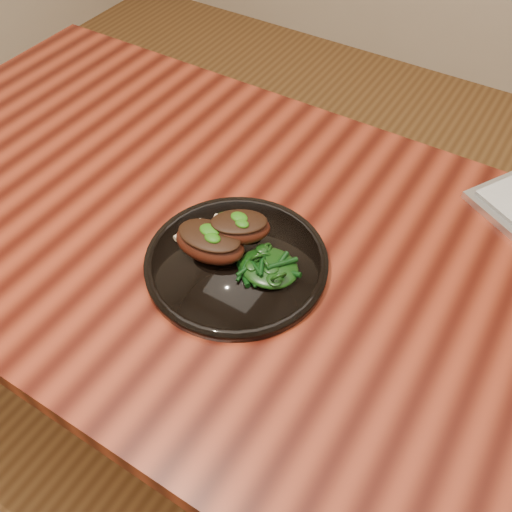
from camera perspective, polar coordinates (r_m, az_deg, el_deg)
The scene contains 6 objects.
desk at distance 1.01m, azimuth -0.10°, elevation -1.69°, with size 1.60×0.80×0.75m.
plate at distance 0.91m, azimuth -1.98°, elevation -0.61°, with size 0.29×0.29×0.02m.
lamb_chop_front at distance 0.89m, azimuth -4.67°, elevation 1.45°, with size 0.13×0.09×0.05m.
lamb_chop_back at distance 0.89m, azimuth -1.74°, elevation 2.91°, with size 0.12×0.11×0.04m.
herb_smear at distance 0.95m, azimuth -1.76°, elevation 3.08°, with size 0.09×0.06×0.01m, color #134907.
greens_heap at distance 0.87m, azimuth 1.33°, elevation -0.90°, with size 0.09×0.09×0.04m.
Camera 1 is at (0.35, -0.55, 1.44)m, focal length 40.00 mm.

